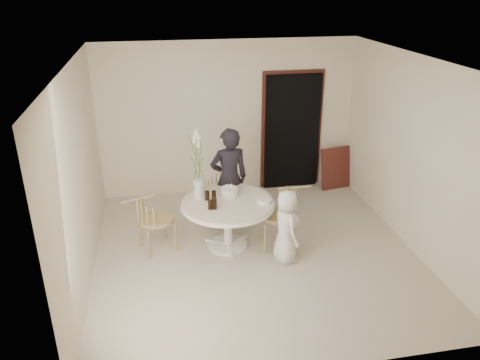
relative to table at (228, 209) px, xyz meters
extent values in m
plane|color=beige|center=(0.35, -0.25, -0.62)|extent=(4.50, 4.50, 0.00)
plane|color=silver|center=(0.35, -0.25, 2.08)|extent=(4.50, 4.50, 0.00)
plane|color=#F2EBCB|center=(0.35, 2.00, 0.73)|extent=(4.50, 0.00, 4.50)
plane|color=#F2EBCB|center=(0.35, -2.50, 0.73)|extent=(4.50, 0.00, 4.50)
plane|color=#F2EBCB|center=(-1.90, -0.25, 0.73)|extent=(0.00, 4.50, 4.50)
plane|color=#F2EBCB|center=(2.60, -0.25, 0.73)|extent=(0.00, 4.50, 4.50)
cube|color=black|center=(1.50, 1.94, 0.43)|extent=(1.00, 0.10, 2.10)
cube|color=maroon|center=(1.50, 1.98, 0.49)|extent=(1.12, 0.03, 2.22)
cylinder|color=white|center=(0.00, 0.00, -0.60)|extent=(0.56, 0.56, 0.04)
cylinder|color=white|center=(0.00, 0.00, -0.27)|extent=(0.12, 0.12, 0.65)
cylinder|color=white|center=(0.00, 0.00, 0.07)|extent=(1.33, 1.33, 0.03)
cylinder|color=beige|center=(0.00, 0.00, 0.09)|extent=(1.30, 1.30, 0.04)
cube|color=maroon|center=(2.30, 1.70, -0.23)|extent=(0.61, 0.28, 0.77)
cylinder|color=tan|center=(-0.22, 0.60, -0.41)|extent=(0.03, 0.03, 0.41)
cylinder|color=tan|center=(0.13, 0.52, -0.41)|extent=(0.03, 0.03, 0.41)
cylinder|color=tan|center=(-0.13, 0.96, -0.41)|extent=(0.03, 0.03, 0.41)
cylinder|color=tan|center=(0.22, 0.87, -0.41)|extent=(0.03, 0.03, 0.41)
cylinder|color=tan|center=(0.00, 0.74, -0.19)|extent=(0.45, 0.45, 0.05)
cylinder|color=tan|center=(0.49, 0.14, -0.38)|extent=(0.03, 0.03, 0.48)
cylinder|color=tan|center=(0.48, -0.28, -0.38)|extent=(0.03, 0.03, 0.48)
cylinder|color=tan|center=(0.91, 0.13, -0.38)|extent=(0.03, 0.03, 0.48)
cylinder|color=tan|center=(0.90, -0.29, -0.38)|extent=(0.03, 0.03, 0.48)
cylinder|color=tan|center=(0.70, -0.08, -0.12)|extent=(0.53, 0.53, 0.05)
cylinder|color=tan|center=(-0.76, 0.01, -0.39)|extent=(0.03, 0.03, 0.45)
cylinder|color=tan|center=(-0.89, 0.39, -0.39)|extent=(0.03, 0.03, 0.45)
cylinder|color=tan|center=(-1.14, -0.12, -0.39)|extent=(0.03, 0.03, 0.45)
cylinder|color=tan|center=(-1.27, 0.26, -0.39)|extent=(0.03, 0.03, 0.45)
cylinder|color=tan|center=(-1.02, 0.14, -0.15)|extent=(0.50, 0.50, 0.05)
imported|color=black|center=(0.12, 0.61, 0.19)|extent=(0.63, 0.46, 1.61)
imported|color=white|center=(0.72, -0.50, -0.09)|extent=(0.40, 0.56, 1.06)
cylinder|color=white|center=(0.05, 0.20, 0.17)|extent=(0.24, 0.24, 0.12)
cylinder|color=#FFE8A1|center=(0.05, 0.20, 0.26)|extent=(0.01, 0.01, 0.05)
cylinder|color=#FFE8A1|center=(0.09, 0.23, 0.26)|extent=(0.01, 0.01, 0.05)
cylinder|color=#FFE8A1|center=(0.02, 0.22, 0.26)|extent=(0.01, 0.01, 0.05)
cylinder|color=black|center=(-0.27, -0.19, 0.18)|extent=(0.06, 0.06, 0.13)
cylinder|color=black|center=(-0.22, -0.19, 0.19)|extent=(0.08, 0.08, 0.15)
cylinder|color=black|center=(-0.18, 0.09, 0.18)|extent=(0.07, 0.07, 0.14)
cylinder|color=black|center=(-0.28, 0.10, 0.18)|extent=(0.07, 0.07, 0.14)
cylinder|color=white|center=(0.50, -0.12, 0.14)|extent=(0.24, 0.24, 0.05)
cylinder|color=silver|center=(-0.39, 0.19, 0.26)|extent=(0.15, 0.15, 0.29)
cylinder|color=#4E6F2F|center=(-0.36, 0.21, 0.62)|extent=(0.01, 0.01, 0.72)
cone|color=beige|center=(-0.36, 0.21, 0.98)|extent=(0.07, 0.07, 0.19)
cylinder|color=#4E6F2F|center=(-0.41, 0.21, 0.65)|extent=(0.01, 0.01, 0.78)
cone|color=beige|center=(-0.41, 0.21, 1.04)|extent=(0.07, 0.07, 0.19)
cylinder|color=#4E6F2F|center=(-0.39, 0.16, 0.68)|extent=(0.01, 0.01, 0.85)
cone|color=beige|center=(-0.39, 0.16, 1.10)|extent=(0.07, 0.07, 0.19)
camera|label=1|loc=(-0.93, -5.85, 3.03)|focal=35.00mm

